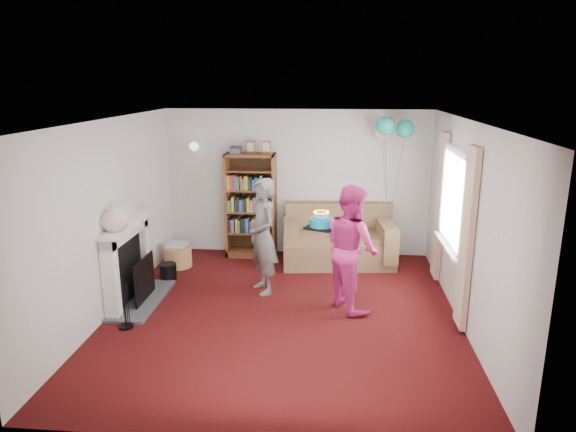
# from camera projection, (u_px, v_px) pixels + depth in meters

# --- Properties ---
(ground) EXTENTS (5.00, 5.00, 0.00)m
(ground) POSITION_uv_depth(u_px,v_px,m) (283.00, 313.00, 6.74)
(ground) COLOR black
(ground) RESTS_ON ground
(wall_back) EXTENTS (4.50, 0.02, 2.50)m
(wall_back) POSITION_uv_depth(u_px,v_px,m) (298.00, 183.00, 8.83)
(wall_back) COLOR silver
(wall_back) RESTS_ON ground
(wall_left) EXTENTS (0.02, 5.00, 2.50)m
(wall_left) POSITION_uv_depth(u_px,v_px,m) (109.00, 217.00, 6.61)
(wall_left) COLOR silver
(wall_left) RESTS_ON ground
(wall_right) EXTENTS (0.02, 5.00, 2.50)m
(wall_right) POSITION_uv_depth(u_px,v_px,m) (468.00, 226.00, 6.22)
(wall_right) COLOR silver
(wall_right) RESTS_ON ground
(ceiling) EXTENTS (4.50, 5.00, 0.01)m
(ceiling) POSITION_uv_depth(u_px,v_px,m) (283.00, 120.00, 6.09)
(ceiling) COLOR white
(ceiling) RESTS_ON wall_back
(fireplace) EXTENTS (0.55, 1.80, 1.12)m
(fireplace) POSITION_uv_depth(u_px,v_px,m) (132.00, 266.00, 6.97)
(fireplace) COLOR #3F3F42
(fireplace) RESTS_ON ground
(window_bay) EXTENTS (0.14, 2.02, 2.20)m
(window_bay) POSITION_uv_depth(u_px,v_px,m) (452.00, 217.00, 6.82)
(window_bay) COLOR white
(window_bay) RESTS_ON ground
(wall_sconce) EXTENTS (0.16, 0.23, 0.16)m
(wall_sconce) POSITION_uv_depth(u_px,v_px,m) (194.00, 146.00, 8.68)
(wall_sconce) COLOR gold
(wall_sconce) RESTS_ON ground
(bookcase) EXTENTS (0.84, 0.42, 1.99)m
(bookcase) POSITION_uv_depth(u_px,v_px,m) (251.00, 206.00, 8.79)
(bookcase) COLOR #472B14
(bookcase) RESTS_ON ground
(sofa) EXTENTS (1.81, 0.96, 0.96)m
(sofa) POSITION_uv_depth(u_px,v_px,m) (338.00, 241.00, 8.58)
(sofa) COLOR brown
(sofa) RESTS_ON ground
(wicker_basket) EXTENTS (0.46, 0.46, 0.40)m
(wicker_basket) POSITION_uv_depth(u_px,v_px,m) (178.00, 255.00, 8.40)
(wicker_basket) COLOR #9E7249
(wicker_basket) RESTS_ON ground
(person_striped) EXTENTS (0.64, 0.72, 1.66)m
(person_striped) POSITION_uv_depth(u_px,v_px,m) (263.00, 237.00, 7.23)
(person_striped) COLOR black
(person_striped) RESTS_ON ground
(person_magenta) EXTENTS (0.95, 1.02, 1.68)m
(person_magenta) POSITION_uv_depth(u_px,v_px,m) (351.00, 248.00, 6.73)
(person_magenta) COLOR #C22672
(person_magenta) RESTS_ON ground
(birthday_cake) EXTENTS (0.37, 0.37, 0.22)m
(birthday_cake) POSITION_uv_depth(u_px,v_px,m) (321.00, 223.00, 6.78)
(birthday_cake) COLOR black
(birthday_cake) RESTS_ON ground
(balloons) EXTENTS (0.62, 0.68, 1.74)m
(balloons) POSITION_uv_depth(u_px,v_px,m) (391.00, 129.00, 8.09)
(balloons) COLOR #3F3F3F
(balloons) RESTS_ON ground
(mantel_vase) EXTENTS (0.39, 0.39, 0.37)m
(mantel_vase) POSITION_uv_depth(u_px,v_px,m) (114.00, 216.00, 6.44)
(mantel_vase) COLOR beige
(mantel_vase) RESTS_ON fireplace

